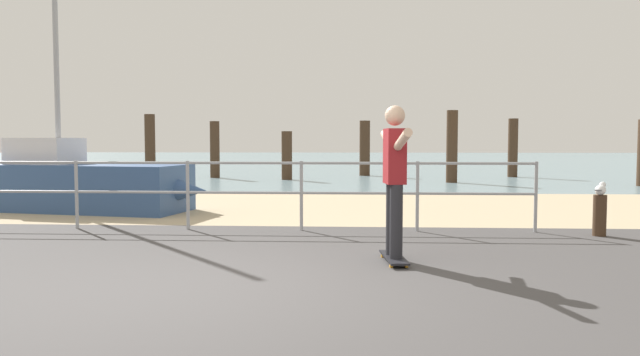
% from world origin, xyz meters
% --- Properties ---
extents(ground_plane, '(24.00, 10.00, 0.04)m').
position_xyz_m(ground_plane, '(0.00, -1.00, 0.00)').
color(ground_plane, '#474444').
rests_on(ground_plane, ground).
extents(beach_strip, '(24.00, 6.00, 0.04)m').
position_xyz_m(beach_strip, '(0.00, 7.00, 0.00)').
color(beach_strip, tan).
rests_on(beach_strip, ground).
extents(sea_surface, '(72.00, 50.00, 0.04)m').
position_xyz_m(sea_surface, '(0.00, 35.00, 0.00)').
color(sea_surface, '#75939E').
rests_on(sea_surface, ground).
extents(railing_fence, '(12.00, 0.05, 1.05)m').
position_xyz_m(railing_fence, '(-2.07, 3.60, 0.70)').
color(railing_fence, '#9EA0A5').
rests_on(railing_fence, ground).
extents(sailboat, '(5.06, 2.19, 5.54)m').
position_xyz_m(sailboat, '(-3.93, 5.91, 0.52)').
color(sailboat, '#335184').
rests_on(sailboat, ground).
extents(skateboard, '(0.29, 0.82, 0.08)m').
position_xyz_m(skateboard, '(1.70, 1.31, 0.07)').
color(skateboard, black).
rests_on(skateboard, ground).
extents(skateboarder, '(0.25, 1.45, 1.65)m').
position_xyz_m(skateboarder, '(1.70, 1.31, 1.02)').
color(skateboarder, '#26262B').
rests_on(skateboarder, skateboard).
extents(bollard_short, '(0.18, 0.18, 0.59)m').
position_xyz_m(bollard_short, '(4.69, 3.31, 0.30)').
color(bollard_short, '#422D1E').
rests_on(bollard_short, ground).
extents(seagull, '(0.29, 0.45, 0.18)m').
position_xyz_m(seagull, '(4.70, 3.32, 0.67)').
color(seagull, white).
rests_on(seagull, bollard_short).
extents(groyne_post_0, '(0.39, 0.39, 2.32)m').
position_xyz_m(groyne_post_0, '(-6.35, 17.00, 1.16)').
color(groyne_post_0, '#422D1E').
rests_on(groyne_post_0, ground).
extents(groyne_post_1, '(0.34, 0.34, 2.03)m').
position_xyz_m(groyne_post_1, '(-3.68, 16.02, 1.01)').
color(groyne_post_1, '#422D1E').
rests_on(groyne_post_1, ground).
extents(groyne_post_2, '(0.36, 0.36, 1.66)m').
position_xyz_m(groyne_post_2, '(-1.00, 15.10, 0.83)').
color(groyne_post_2, '#422D1E').
rests_on(groyne_post_2, ground).
extents(groyne_post_3, '(0.39, 0.39, 2.09)m').
position_xyz_m(groyne_post_3, '(1.68, 17.63, 1.04)').
color(groyne_post_3, '#422D1E').
rests_on(groyne_post_3, ground).
extents(groyne_post_4, '(0.35, 0.35, 2.29)m').
position_xyz_m(groyne_post_4, '(4.35, 14.00, 1.15)').
color(groyne_post_4, '#422D1E').
rests_on(groyne_post_4, ground).
extents(groyne_post_5, '(0.35, 0.35, 2.14)m').
position_xyz_m(groyne_post_5, '(7.03, 17.04, 1.07)').
color(groyne_post_5, '#422D1E').
rests_on(groyne_post_5, ground).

